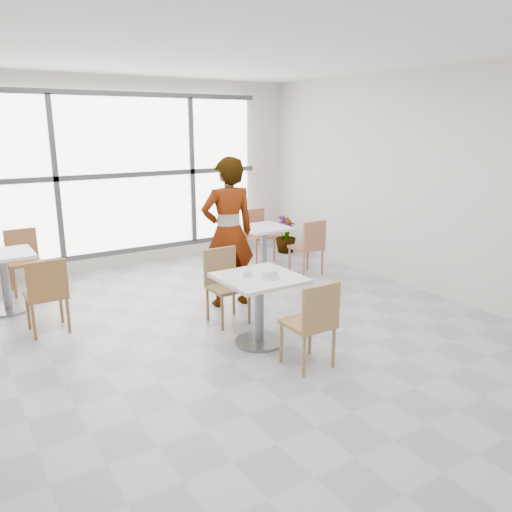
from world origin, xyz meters
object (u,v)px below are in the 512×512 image
chair_near (313,319)px  chair_far (224,280)px  main_table (259,297)px  bg_chair_right_near (310,244)px  bg_chair_right_far (257,231)px  bg_chair_left_near (47,291)px  bg_table_left (4,274)px  person (228,233)px  coffee_cup (247,274)px  bg_chair_left_far (24,256)px  plant_right (286,234)px  oatmeal_bowl (270,274)px  bg_table_right (264,243)px

chair_near → chair_far: bearing=-86.0°
main_table → chair_far: chair_far is taller
chair_far → bg_chair_right_near: same height
bg_chair_right_far → bg_chair_right_near: bearing=-82.1°
bg_chair_left_near → bg_table_left: bearing=-73.8°
chair_far → person: person is taller
bg_chair_left_near → bg_chair_right_far: (3.66, 1.40, 0.00)m
main_table → person: 1.34m
main_table → bg_chair_right_near: 2.60m
coffee_cup → bg_table_left: size_ratio=0.21×
bg_table_left → bg_chair_left_near: size_ratio=0.86×
bg_chair_right_near → bg_chair_left_far: bearing=-22.6°
main_table → bg_chair_left_near: (-1.83, 1.48, -0.02)m
plant_right → bg_chair_right_near: bearing=-112.0°
chair_far → person: 0.72m
oatmeal_bowl → bg_chair_right_far: bg_chair_right_far is taller
chair_near → oatmeal_bowl: bearing=-85.2°
person → coffee_cup: bearing=78.0°
bg_table_right → bg_chair_left_far: bg_chair_left_far is taller
main_table → oatmeal_bowl: bearing=-60.0°
bg_table_right → plant_right: size_ratio=1.12×
bg_chair_right_near → plant_right: (0.55, 1.38, -0.17)m
bg_table_left → bg_chair_right_near: (4.13, -0.86, 0.01)m
bg_chair_left_far → bg_chair_right_near: same height
main_table → chair_far: (0.01, 0.77, -0.02)m
bg_table_right → bg_chair_left_near: size_ratio=0.86×
bg_chair_left_far → bg_chair_right_near: 4.11m
person → main_table: bearing=84.0°
chair_far → bg_table_left: bearing=140.8°
person → bg_table_left: bearing=-18.7°
chair_near → oatmeal_bowl: chair_near is taller
chair_near → plant_right: chair_near is taller
chair_far → bg_chair_right_far: (1.82, 2.11, 0.00)m
bg_chair_left_near → bg_chair_right_near: bearing=-177.4°
oatmeal_bowl → bg_table_right: bearing=57.8°
person → plant_right: bearing=-131.9°
bg_table_right → plant_right: bearing=39.8°
bg_table_left → bg_chair_left_far: size_ratio=0.86×
chair_near → bg_chair_left_far: (-1.92, 3.99, 0.00)m
chair_far → bg_chair_left_near: 1.97m
bg_chair_left_far → chair_near: bearing=-64.3°
bg_chair_left_far → plant_right: 4.36m
chair_far → bg_table_left: (-2.14, 1.75, -0.01)m
coffee_cup → plant_right: (2.68, 2.98, -0.45)m
person → bg_chair_right_near: (1.67, 0.43, -0.45)m
bg_chair_left_near → plant_right: size_ratio=1.30×
oatmeal_bowl → bg_chair_left_near: bearing=139.9°
chair_near → person: 2.04m
bg_chair_left_near → bg_chair_left_far: same height
main_table → bg_table_left: same height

